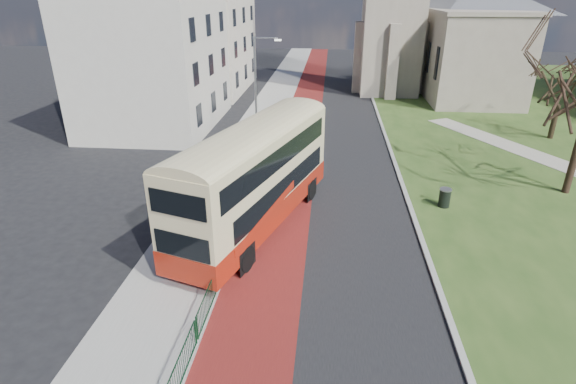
# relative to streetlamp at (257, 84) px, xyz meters

# --- Properties ---
(ground) EXTENTS (160.00, 160.00, 0.00)m
(ground) POSITION_rel_streetlamp_xyz_m (4.35, -18.00, -4.59)
(ground) COLOR black
(ground) RESTS_ON ground
(road_carriageway) EXTENTS (9.00, 120.00, 0.01)m
(road_carriageway) POSITION_rel_streetlamp_xyz_m (5.85, 2.00, -4.59)
(road_carriageway) COLOR black
(road_carriageway) RESTS_ON ground
(bus_lane) EXTENTS (3.40, 120.00, 0.01)m
(bus_lane) POSITION_rel_streetlamp_xyz_m (3.15, 2.00, -4.59)
(bus_lane) COLOR #591414
(bus_lane) RESTS_ON ground
(pavement_west) EXTENTS (4.00, 120.00, 0.12)m
(pavement_west) POSITION_rel_streetlamp_xyz_m (-0.65, 2.00, -4.53)
(pavement_west) COLOR gray
(pavement_west) RESTS_ON ground
(kerb_west) EXTENTS (0.25, 120.00, 0.13)m
(kerb_west) POSITION_rel_streetlamp_xyz_m (1.35, 2.00, -4.53)
(kerb_west) COLOR #999993
(kerb_west) RESTS_ON ground
(kerb_east) EXTENTS (0.25, 80.00, 0.13)m
(kerb_east) POSITION_rel_streetlamp_xyz_m (10.45, 4.00, -4.53)
(kerb_east) COLOR #999993
(kerb_east) RESTS_ON ground
(pedestrian_railing) EXTENTS (0.07, 24.00, 1.12)m
(pedestrian_railing) POSITION_rel_streetlamp_xyz_m (1.40, -14.00, -4.04)
(pedestrian_railing) COLOR #0C371B
(pedestrian_railing) RESTS_ON ground
(street_block_near) EXTENTS (10.30, 14.30, 13.00)m
(street_block_near) POSITION_rel_streetlamp_xyz_m (-9.65, 4.00, 1.92)
(street_block_near) COLOR beige
(street_block_near) RESTS_ON ground
(street_block_far) EXTENTS (10.30, 16.30, 11.50)m
(street_block_far) POSITION_rel_streetlamp_xyz_m (-9.65, 20.00, 1.17)
(street_block_far) COLOR beige
(street_block_far) RESTS_ON ground
(streetlamp) EXTENTS (2.13, 0.18, 8.00)m
(streetlamp) POSITION_rel_streetlamp_xyz_m (0.00, 0.00, 0.00)
(streetlamp) COLOR gray
(streetlamp) RESTS_ON pavement_west
(bus) EXTENTS (6.62, 12.89, 5.27)m
(bus) POSITION_rel_streetlamp_xyz_m (2.15, -14.45, -1.59)
(bus) COLOR maroon
(bus) RESTS_ON ground
(winter_tree_far) EXTENTS (6.15, 6.15, 7.28)m
(winter_tree_far) POSITION_rel_streetlamp_xyz_m (24.01, 2.82, 0.48)
(winter_tree_far) COLOR black
(winter_tree_far) RESTS_ON grass_green
(litter_bin) EXTENTS (0.76, 0.76, 1.09)m
(litter_bin) POSITION_rel_streetlamp_xyz_m (12.35, -11.19, -4.01)
(litter_bin) COLOR black
(litter_bin) RESTS_ON grass_green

